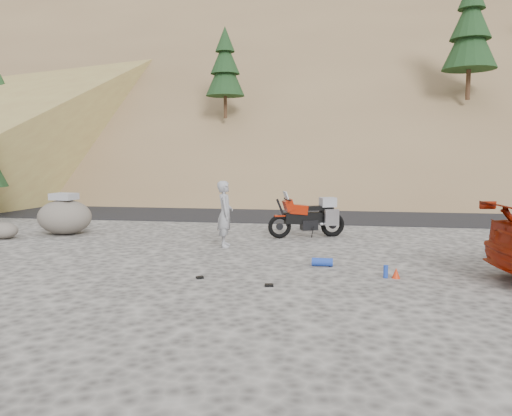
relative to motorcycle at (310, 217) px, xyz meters
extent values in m
plane|color=#423F3D|center=(-0.92, -2.99, -0.58)|extent=(140.00, 140.00, 0.00)
cube|color=black|center=(-0.92, 6.01, -0.58)|extent=(120.00, 7.00, 0.05)
cube|color=brown|center=(1.08, 27.01, 7.42)|extent=(110.00, 51.90, 46.72)
cube|color=brown|center=(1.08, 27.01, 7.72)|extent=(110.00, 43.28, 36.46)
cube|color=brown|center=(1.08, 47.01, 13.42)|extent=(120.00, 40.00, 30.00)
cylinder|color=#321C12|center=(-4.92, 11.01, 4.31)|extent=(0.17, 0.17, 1.40)
cone|color=black|center=(-4.92, 11.01, 5.86)|extent=(2.00, 2.00, 2.25)
cone|color=black|center=(-4.92, 11.01, 6.71)|extent=(1.50, 1.50, 1.76)
cone|color=black|center=(-4.92, 11.01, 7.56)|extent=(1.00, 1.00, 1.26)
cylinder|color=#321C12|center=(7.08, 12.01, 5.36)|extent=(0.22, 0.22, 1.82)
cone|color=black|center=(7.08, 12.01, 7.37)|extent=(2.60, 2.60, 2.92)
cone|color=black|center=(7.08, 12.01, 8.48)|extent=(1.95, 1.95, 2.28)
cylinder|color=#321C12|center=(-18.92, 13.01, 2.98)|extent=(0.15, 0.15, 1.26)
cone|color=black|center=(-18.92, 13.01, 4.37)|extent=(1.80, 1.80, 2.03)
cone|color=black|center=(-18.92, 13.01, 5.14)|extent=(1.35, 1.35, 1.58)
cone|color=black|center=(-18.92, 13.01, 5.91)|extent=(0.90, 0.90, 1.13)
torus|color=black|center=(-0.85, -0.33, -0.24)|extent=(0.68, 0.36, 0.68)
cylinder|color=black|center=(-0.85, -0.33, -0.24)|extent=(0.21, 0.13, 0.21)
torus|color=black|center=(0.64, 0.25, -0.24)|extent=(0.73, 0.40, 0.72)
cylinder|color=black|center=(0.64, 0.25, -0.24)|extent=(0.24, 0.16, 0.23)
cylinder|color=black|center=(-0.78, -0.30, 0.14)|extent=(0.38, 0.20, 0.84)
cylinder|color=black|center=(-0.64, -0.25, 0.53)|extent=(0.27, 0.61, 0.05)
cube|color=black|center=(-0.13, -0.05, -0.02)|extent=(1.24, 0.68, 0.31)
cube|color=black|center=(-0.04, -0.01, -0.22)|extent=(0.54, 0.46, 0.29)
cube|color=maroon|center=(-0.35, -0.14, 0.24)|extent=(0.62, 0.48, 0.32)
cube|color=maroon|center=(-0.61, -0.24, 0.36)|extent=(0.42, 0.44, 0.36)
cube|color=silver|center=(-0.68, -0.26, 0.63)|extent=(0.22, 0.33, 0.26)
cube|color=black|center=(0.11, 0.04, 0.26)|extent=(0.61, 0.42, 0.12)
cube|color=black|center=(0.47, 0.19, 0.22)|extent=(0.40, 0.30, 0.10)
cube|color=#B5B4B9|center=(0.61, -0.05, 0.01)|extent=(0.43, 0.27, 0.46)
cube|color=#B5B4B9|center=(0.41, 0.45, 0.01)|extent=(0.43, 0.27, 0.46)
cube|color=#939398|center=(0.49, 0.19, 0.43)|extent=(0.53, 0.48, 0.27)
cube|color=maroon|center=(-0.85, -0.33, 0.07)|extent=(0.33, 0.23, 0.04)
cylinder|color=black|center=(0.08, -0.17, -0.40)|extent=(0.10, 0.21, 0.38)
cylinder|color=#B5B4B9|center=(0.50, 0.04, -0.17)|extent=(0.47, 0.26, 0.13)
imported|color=#939398|center=(-2.12, -1.78, -0.58)|extent=(0.53, 0.69, 1.72)
ellipsoid|color=#5D5950|center=(-7.30, -0.62, -0.06)|extent=(1.98, 1.83, 1.04)
cube|color=#939398|center=(-7.30, -0.62, 0.55)|extent=(0.71, 0.59, 0.18)
ellipsoid|color=#5D5950|center=(-8.60, -1.62, -0.35)|extent=(0.97, 0.92, 0.46)
cylinder|color=#1B3BA4|center=(0.44, -3.69, -0.50)|extent=(0.45, 0.19, 0.18)
cylinder|color=#1B3BA4|center=(1.70, -4.51, -0.46)|extent=(0.10, 0.10, 0.25)
cone|color=red|center=(1.89, -4.52, -0.48)|extent=(0.20, 0.20, 0.21)
cube|color=black|center=(-0.48, -5.49, -0.56)|extent=(0.17, 0.14, 0.04)
cube|color=black|center=(-1.88, -5.14, -0.56)|extent=(0.17, 0.16, 0.04)
camera|label=1|loc=(0.68, -14.34, 1.85)|focal=35.00mm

